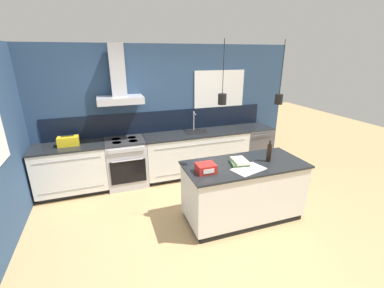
{
  "coord_description": "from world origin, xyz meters",
  "views": [
    {
      "loc": [
        -1.09,
        -2.98,
        2.43
      ],
      "look_at": [
        0.18,
        0.69,
        1.05
      ],
      "focal_mm": 24.0,
      "sensor_mm": 36.0,
      "label": 1
    }
  ],
  "objects_px": {
    "oven_range": "(127,162)",
    "dishwasher": "(253,146)",
    "bottle_on_island": "(269,152)",
    "red_supply_box": "(206,168)",
    "book_stack": "(239,162)",
    "yellow_toolbox": "(68,141)"
  },
  "relations": [
    {
      "from": "oven_range",
      "to": "dishwasher",
      "type": "relative_size",
      "value": 1.0
    },
    {
      "from": "bottle_on_island",
      "to": "red_supply_box",
      "type": "bearing_deg",
      "value": -177.39
    },
    {
      "from": "red_supply_box",
      "to": "bottle_on_island",
      "type": "bearing_deg",
      "value": 2.61
    },
    {
      "from": "dishwasher",
      "to": "bottle_on_island",
      "type": "relative_size",
      "value": 2.8
    },
    {
      "from": "oven_range",
      "to": "red_supply_box",
      "type": "xyz_separation_m",
      "value": [
        0.91,
        -1.76,
        0.52
      ]
    },
    {
      "from": "dishwasher",
      "to": "book_stack",
      "type": "height_order",
      "value": "book_stack"
    },
    {
      "from": "bottle_on_island",
      "to": "yellow_toolbox",
      "type": "bearing_deg",
      "value": 149.15
    },
    {
      "from": "bottle_on_island",
      "to": "red_supply_box",
      "type": "relative_size",
      "value": 1.29
    },
    {
      "from": "oven_range",
      "to": "bottle_on_island",
      "type": "bearing_deg",
      "value": -41.55
    },
    {
      "from": "bottle_on_island",
      "to": "yellow_toolbox",
      "type": "distance_m",
      "value": 3.36
    },
    {
      "from": "red_supply_box",
      "to": "dishwasher",
      "type": "bearing_deg",
      "value": 43.13
    },
    {
      "from": "dishwasher",
      "to": "yellow_toolbox",
      "type": "bearing_deg",
      "value": 180.0
    },
    {
      "from": "dishwasher",
      "to": "red_supply_box",
      "type": "distance_m",
      "value": 2.64
    },
    {
      "from": "dishwasher",
      "to": "red_supply_box",
      "type": "xyz_separation_m",
      "value": [
        -1.89,
        -1.77,
        0.52
      ]
    },
    {
      "from": "oven_range",
      "to": "bottle_on_island",
      "type": "xyz_separation_m",
      "value": [
        1.94,
        -1.72,
        0.59
      ]
    },
    {
      "from": "oven_range",
      "to": "yellow_toolbox",
      "type": "distance_m",
      "value": 1.09
    },
    {
      "from": "oven_range",
      "to": "book_stack",
      "type": "height_order",
      "value": "book_stack"
    },
    {
      "from": "dishwasher",
      "to": "red_supply_box",
      "type": "relative_size",
      "value": 3.61
    },
    {
      "from": "dishwasher",
      "to": "yellow_toolbox",
      "type": "distance_m",
      "value": 3.78
    },
    {
      "from": "bottle_on_island",
      "to": "book_stack",
      "type": "distance_m",
      "value": 0.47
    },
    {
      "from": "red_supply_box",
      "to": "yellow_toolbox",
      "type": "xyz_separation_m",
      "value": [
        -1.85,
        1.77,
        0.02
      ]
    },
    {
      "from": "book_stack",
      "to": "dishwasher",
      "type": "bearing_deg",
      "value": 51.7
    }
  ]
}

